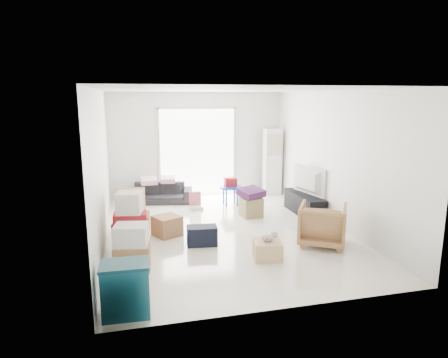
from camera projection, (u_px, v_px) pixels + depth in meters
name	position (u px, v px, depth m)	size (l,w,h in m)	color
room_shell	(225.00, 163.00, 7.52)	(4.98, 6.48, 3.18)	white
sliding_door	(198.00, 149.00, 10.38)	(2.10, 0.04, 2.33)	white
ac_tower	(272.00, 162.00, 10.60)	(0.45, 0.30, 1.75)	white
tv_console	(304.00, 204.00, 8.90)	(0.41, 1.36, 0.45)	black
television	(305.00, 191.00, 8.84)	(1.07, 0.62, 0.14)	black
sofa	(159.00, 190.00, 9.86)	(1.64, 0.48, 0.64)	#25252A
pillow_left	(149.00, 175.00, 9.68)	(0.41, 0.32, 0.13)	#F8B5BE
pillow_right	(168.00, 174.00, 9.86)	(0.36, 0.28, 0.12)	#F8B5BE
armchair	(323.00, 223.00, 7.01)	(0.79, 0.74, 0.81)	#B47B50
storage_bins	(126.00, 289.00, 4.75)	(0.59, 0.42, 0.66)	#145062
box_stack_a	(132.00, 248.00, 6.01)	(0.57, 0.50, 0.71)	#9E6B47
box_stack_b	(131.00, 226.00, 6.66)	(0.62, 0.54, 1.04)	#9E6B47
box_stack_c	(131.00, 213.00, 7.58)	(0.69, 0.63, 0.85)	#9E6B47
loose_box	(167.00, 226.00, 7.53)	(0.45, 0.45, 0.37)	#9E6B47
duffel_bag	(202.00, 236.00, 7.05)	(0.53, 0.32, 0.34)	black
ottoman	(251.00, 207.00, 8.72)	(0.43, 0.43, 0.43)	#907A53
blanket	(251.00, 194.00, 8.66)	(0.47, 0.47, 0.14)	#4F2051
kids_table	(230.00, 186.00, 9.57)	(0.55, 0.55, 0.67)	#0B3DC0
toy_walker	(196.00, 204.00, 9.32)	(0.31, 0.28, 0.40)	silver
wood_crate	(267.00, 250.00, 6.46)	(0.44, 0.44, 0.29)	tan
plush_bunny	(269.00, 237.00, 6.43)	(0.29, 0.17, 0.15)	#B2ADA8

